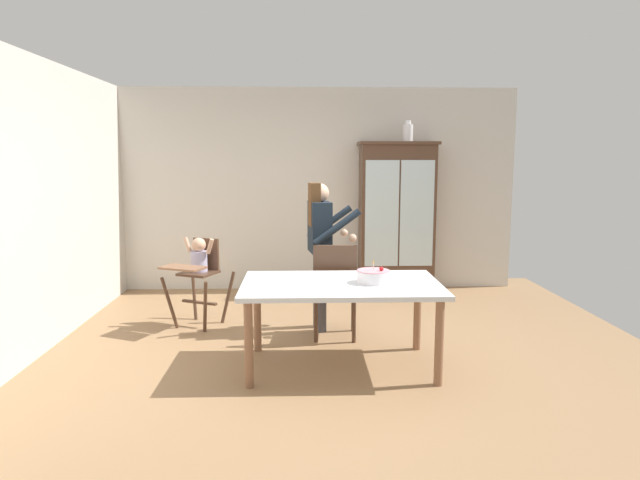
{
  "coord_description": "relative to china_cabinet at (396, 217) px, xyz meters",
  "views": [
    {
      "loc": [
        -0.24,
        -4.97,
        1.79
      ],
      "look_at": [
        -0.04,
        0.7,
        0.95
      ],
      "focal_mm": 31.56,
      "sensor_mm": 36.0,
      "label": 1
    }
  ],
  "objects": [
    {
      "name": "ground_plane",
      "position": [
        -1.04,
        -2.37,
        -1.0
      ],
      "size": [
        6.24,
        6.24,
        0.0
      ],
      "primitive_type": "plane",
      "color": "#93704C"
    },
    {
      "name": "adult_person",
      "position": [
        -1.07,
        -1.63,
        -0.03
      ],
      "size": [
        0.55,
        0.53,
        1.53
      ],
      "rotation": [
        0.0,
        0.0,
        1.71
      ],
      "color": "#47474C",
      "rests_on": "ground_plane"
    },
    {
      "name": "dining_chair_far_side",
      "position": [
        -0.93,
        -1.98,
        -0.44
      ],
      "size": [
        0.47,
        0.47,
        0.96
      ],
      "rotation": [
        0.0,
        0.0,
        3.07
      ],
      "color": "#4C3323",
      "rests_on": "ground_plane"
    },
    {
      "name": "wall_left",
      "position": [
        -3.67,
        -2.37,
        0.35
      ],
      "size": [
        0.06,
        5.32,
        2.7
      ],
      "primitive_type": "cube",
      "color": "beige",
      "rests_on": "ground_plane"
    },
    {
      "name": "birthday_cake",
      "position": [
        -0.66,
        -2.72,
        -0.2
      ],
      "size": [
        0.28,
        0.28,
        0.19
      ],
      "color": "white",
      "rests_on": "dining_table"
    },
    {
      "name": "china_cabinet",
      "position": [
        0.0,
        0.0,
        0.0
      ],
      "size": [
        1.02,
        0.48,
        1.99
      ],
      "color": "#4C3323",
      "rests_on": "ground_plane"
    },
    {
      "name": "ceramic_vase",
      "position": [
        0.13,
        0.0,
        1.11
      ],
      "size": [
        0.13,
        0.13,
        0.27
      ],
      "color": "white",
      "rests_on": "china_cabinet"
    },
    {
      "name": "wall_back",
      "position": [
        -1.04,
        0.26,
        0.35
      ],
      "size": [
        5.32,
        0.06,
        2.7
      ],
      "primitive_type": "cube",
      "color": "beige",
      "rests_on": "ground_plane"
    },
    {
      "name": "high_chair_with_toddler",
      "position": [
        -2.35,
        -1.45,
        -0.35
      ],
      "size": [
        0.76,
        0.83,
        0.95
      ],
      "rotation": [
        0.0,
        0.0,
        -0.42
      ],
      "color": "#4C3323",
      "rests_on": "ground_plane"
    },
    {
      "name": "dining_table",
      "position": [
        -0.93,
        -2.71,
        -0.34
      ],
      "size": [
        1.67,
        1.03,
        0.74
      ],
      "color": "silver",
      "rests_on": "ground_plane"
    }
  ]
}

